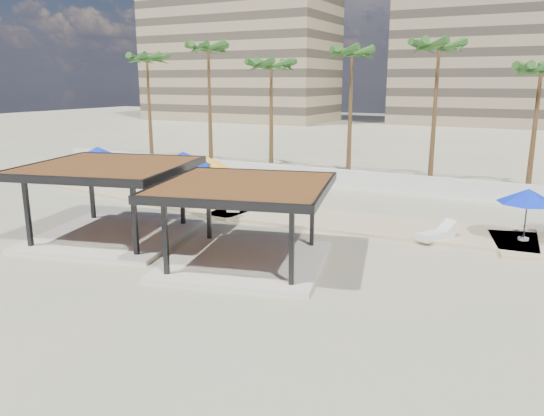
{
  "coord_description": "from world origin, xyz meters",
  "views": [
    {
      "loc": [
        10.01,
        -17.79,
        7.05
      ],
      "look_at": [
        -0.99,
        3.07,
        1.4
      ],
      "focal_mm": 35.0,
      "sensor_mm": 36.0,
      "label": 1
    }
  ],
  "objects": [
    {
      "name": "pavilion_central",
      "position": [
        -0.29,
        -0.55,
        1.94
      ],
      "size": [
        7.85,
        7.85,
        3.26
      ],
      "rotation": [
        0.0,
        0.0,
        0.26
      ],
      "color": "beige",
      "rests_on": "ground"
    },
    {
      "name": "umbrella_d",
      "position": [
        9.36,
        7.4,
        2.17
      ],
      "size": [
        2.63,
        2.63,
        2.32
      ],
      "rotation": [
        0.0,
        0.0,
        0.01
      ],
      "color": "beige",
      "rests_on": "promenade"
    },
    {
      "name": "boundary_wall",
      "position": [
        0.0,
        16.0,
        0.6
      ],
      "size": [
        56.0,
        0.3,
        1.2
      ],
      "primitive_type": "cube",
      "color": "silver",
      "rests_on": "ground"
    },
    {
      "name": "palm_a",
      "position": [
        -21.0,
        18.3,
        8.58
      ],
      "size": [
        3.0,
        3.0,
        9.77
      ],
      "color": "brown",
      "rests_on": "ground"
    },
    {
      "name": "lounger_a",
      "position": [
        -5.15,
        6.63,
        0.37
      ],
      "size": [
        1.43,
        2.2,
        0.8
      ],
      "rotation": [
        0.0,
        0.0,
        1.97
      ],
      "color": "white",
      "rests_on": "promenade"
    },
    {
      "name": "promenade",
      "position": [
        2.0,
        7.67,
        0.06
      ],
      "size": [
        44.45,
        7.97,
        0.24
      ],
      "color": "#C6B284",
      "rests_on": "ground"
    },
    {
      "name": "umbrella_a",
      "position": [
        -17.63,
        8.8,
        2.32
      ],
      "size": [
        3.53,
        3.53,
        2.49
      ],
      "rotation": [
        0.0,
        0.0,
        -0.32
      ],
      "color": "beige",
      "rests_on": "promenade"
    },
    {
      "name": "palm_f",
      "position": [
        9.0,
        18.6,
        7.48
      ],
      "size": [
        3.0,
        3.0,
        8.6
      ],
      "color": "brown",
      "rests_on": "ground"
    },
    {
      "name": "palm_b",
      "position": [
        -15.0,
        18.7,
        9.24
      ],
      "size": [
        3.0,
        3.0,
        10.48
      ],
      "color": "brown",
      "rests_on": "ground"
    },
    {
      "name": "lounger_b",
      "position": [
        5.89,
        5.84,
        0.36
      ],
      "size": [
        1.54,
        2.05,
        0.75
      ],
      "rotation": [
        0.0,
        0.0,
        1.05
      ],
      "color": "white",
      "rests_on": "promenade"
    },
    {
      "name": "palm_d",
      "position": [
        -3.0,
        18.9,
        8.64
      ],
      "size": [
        3.0,
        3.0,
        9.84
      ],
      "color": "brown",
      "rests_on": "ground"
    },
    {
      "name": "palm_e",
      "position": [
        3.0,
        18.4,
        8.87
      ],
      "size": [
        3.0,
        3.0,
        10.09
      ],
      "color": "brown",
      "rests_on": "ground"
    },
    {
      "name": "building_west",
      "position": [
        -42.0,
        68.0,
        15.27
      ],
      "size": [
        34.0,
        16.0,
        32.4
      ],
      "color": "#937F60",
      "rests_on": "ground"
    },
    {
      "name": "ground",
      "position": [
        0.0,
        0.0,
        0.0
      ],
      "size": [
        200.0,
        200.0,
        0.0
      ],
      "primitive_type": "plane",
      "color": "tan",
      "rests_on": "ground"
    },
    {
      "name": "pavilion_west",
      "position": [
        -7.46,
        -0.44,
        2.07
      ],
      "size": [
        8.33,
        8.33,
        3.46
      ],
      "rotation": [
        0.0,
        0.0,
        0.26
      ],
      "color": "beige",
      "rests_on": "ground"
    },
    {
      "name": "umbrella_b",
      "position": [
        -8.17,
        8.23,
        2.34
      ],
      "size": [
        3.51,
        3.51,
        2.51
      ],
      "rotation": [
        0.0,
        0.0,
        -0.29
      ],
      "color": "beige",
      "rests_on": "promenade"
    },
    {
      "name": "umbrella_f",
      "position": [
        -8.75,
        6.74,
        2.68
      ],
      "size": [
        3.4,
        3.4,
        2.91
      ],
      "rotation": [
        0.0,
        0.0,
        -0.04
      ],
      "color": "beige",
      "rests_on": "promenade"
    },
    {
      "name": "palm_c",
      "position": [
        -9.0,
        18.1,
        7.91
      ],
      "size": [
        3.0,
        3.0,
        9.06
      ],
      "color": "brown",
      "rests_on": "ground"
    },
    {
      "name": "building_mid",
      "position": [
        4.0,
        78.0,
        14.27
      ],
      "size": [
        38.0,
        16.0,
        30.4
      ],
      "color": "#847259",
      "rests_on": "ground"
    }
  ]
}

